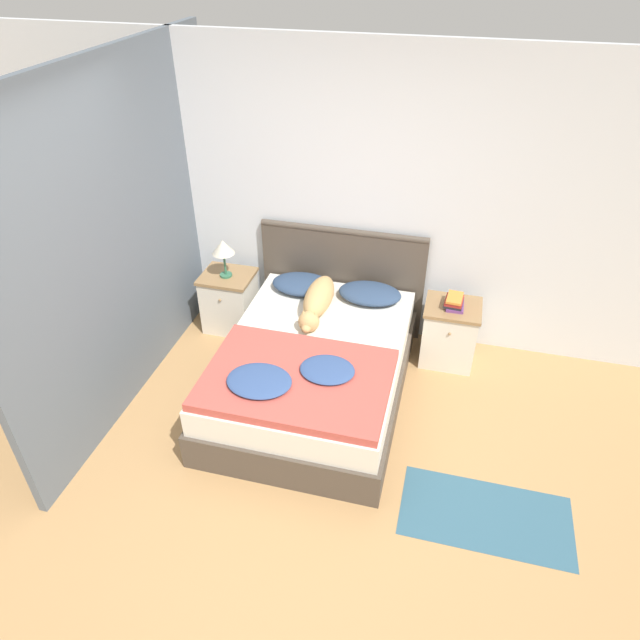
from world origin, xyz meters
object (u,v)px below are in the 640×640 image
object	(u,v)px
bed	(314,370)
table_lamp	(223,248)
nightstand_left	(230,301)
nightstand_right	(449,333)
book_stack	(454,302)
pillow_right	(370,293)
dog	(318,300)
pillow_left	(302,284)

from	to	relation	value
bed	table_lamp	xyz separation A→B (m)	(-1.02, 0.72, 0.59)
bed	nightstand_left	bearing A→B (deg)	143.98
nightstand_left	table_lamp	distance (m)	0.56
bed	nightstand_right	size ratio (longest dim) A/B	3.46
table_lamp	book_stack	bearing A→B (deg)	0.28
pillow_right	dog	world-z (taller)	dog
dog	bed	bearing A→B (deg)	-79.30
book_stack	bed	bearing A→B (deg)	-144.27
nightstand_left	pillow_left	xyz separation A→B (m)	(0.71, 0.01, 0.29)
bed	nightstand_left	xyz separation A→B (m)	(-1.02, 0.74, 0.03)
bed	table_lamp	world-z (taller)	table_lamp
dog	book_stack	bearing A→B (deg)	13.93
dog	table_lamp	world-z (taller)	table_lamp
bed	pillow_right	distance (m)	0.87
pillow_right	book_stack	bearing A→B (deg)	-1.18
bed	book_stack	size ratio (longest dim) A/B	9.16
pillow_left	table_lamp	distance (m)	0.77
nightstand_right	bed	bearing A→B (deg)	-143.98
book_stack	table_lamp	xyz separation A→B (m)	(-2.03, -0.01, 0.23)
nightstand_right	pillow_left	distance (m)	1.35
book_stack	table_lamp	size ratio (longest dim) A/B	0.59
bed	nightstand_right	bearing A→B (deg)	36.02
pillow_left	dog	size ratio (longest dim) A/B	0.67
bed	book_stack	bearing A→B (deg)	35.73
pillow_right	dog	size ratio (longest dim) A/B	0.67
pillow_right	nightstand_left	bearing A→B (deg)	-179.69
book_stack	table_lamp	bearing A→B (deg)	-179.72
nightstand_left	pillow_right	distance (m)	1.35
nightstand_right	book_stack	world-z (taller)	book_stack
dog	table_lamp	size ratio (longest dim) A/B	2.27
nightstand_right	pillow_right	world-z (taller)	pillow_right
nightstand_right	book_stack	distance (m)	0.33
nightstand_left	pillow_left	bearing A→B (deg)	0.57
table_lamp	bed	bearing A→B (deg)	-35.37
bed	pillow_right	bearing A→B (deg)	67.93
table_lamp	pillow_right	bearing A→B (deg)	1.07
book_stack	table_lamp	world-z (taller)	table_lamp
bed	dog	bearing A→B (deg)	100.70
nightstand_left	table_lamp	world-z (taller)	table_lamp
nightstand_right	pillow_right	size ratio (longest dim) A/B	1.04
nightstand_left	dog	bearing A→B (deg)	-16.82
nightstand_left	pillow_right	world-z (taller)	pillow_right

